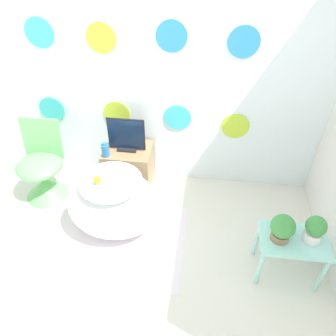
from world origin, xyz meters
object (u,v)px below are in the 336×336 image
(tv, at_px, (126,136))
(vase, at_px, (105,150))
(bathtub, at_px, (114,204))
(chair, at_px, (43,175))
(potted_plant_right, at_px, (315,229))
(potted_plant_left, at_px, (283,228))

(tv, distance_m, vase, 0.24)
(bathtub, bearing_deg, chair, 157.76)
(chair, distance_m, potted_plant_right, 2.55)
(tv, bearing_deg, potted_plant_left, -32.91)
(vase, relative_size, potted_plant_right, 0.66)
(potted_plant_right, bearing_deg, tv, 151.51)
(chair, xyz_separation_m, potted_plant_right, (2.46, -0.63, 0.28))
(vase, height_order, potted_plant_left, potted_plant_left)
(bathtub, bearing_deg, potted_plant_left, -12.50)
(bathtub, relative_size, vase, 5.36)
(potted_plant_left, bearing_deg, chair, 163.73)
(tv, distance_m, potted_plant_right, 1.84)
(tv, xyz_separation_m, vase, (-0.18, -0.14, -0.09))
(vase, distance_m, potted_plant_left, 1.74)
(potted_plant_left, bearing_deg, potted_plant_right, 4.39)
(chair, height_order, vase, chair)
(chair, distance_m, tv, 0.95)
(potted_plant_left, relative_size, potted_plant_right, 0.98)
(vase, relative_size, potted_plant_left, 0.67)
(vase, bearing_deg, chair, -170.37)
(chair, bearing_deg, tv, 16.44)
(tv, distance_m, potted_plant_left, 1.65)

